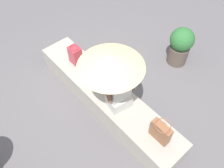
# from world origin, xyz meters

# --- Properties ---
(ground_plane) EXTENTS (14.00, 14.00, 0.00)m
(ground_plane) POSITION_xyz_m (0.00, 0.00, 0.00)
(ground_plane) COLOR #605B5E
(stone_bench) EXTENTS (3.17, 0.61, 0.46)m
(stone_bench) POSITION_xyz_m (0.00, 0.00, 0.23)
(stone_bench) COLOR #A8A093
(stone_bench) RESTS_ON ground
(person_seated) EXTENTS (0.33, 0.49, 0.90)m
(person_seated) POSITION_xyz_m (0.37, -0.04, 0.85)
(person_seated) COLOR beige
(person_seated) RESTS_ON stone_bench
(parasol) EXTENTS (0.93, 0.93, 1.12)m
(parasol) POSITION_xyz_m (0.27, -0.12, 1.45)
(parasol) COLOR #B7B7BC
(parasol) RESTS_ON stone_bench
(handbag_black) EXTENTS (0.21, 0.18, 0.37)m
(handbag_black) POSITION_xyz_m (-0.87, 0.02, 0.63)
(handbag_black) COLOR #B2333D
(handbag_black) RESTS_ON stone_bench
(tote_bag_canvas) EXTENTS (0.31, 0.23, 0.36)m
(tote_bag_canvas) POSITION_xyz_m (1.18, 0.01, 0.64)
(tote_bag_canvas) COLOR brown
(tote_bag_canvas) RESTS_ON stone_bench
(magazine) EXTENTS (0.31, 0.25, 0.01)m
(magazine) POSITION_xyz_m (-0.20, 0.10, 0.46)
(magazine) COLOR gold
(magazine) RESTS_ON stone_bench
(planter_far) EXTENTS (0.48, 0.48, 0.84)m
(planter_far) POSITION_xyz_m (0.12, 1.87, 0.45)
(planter_far) COLOR brown
(planter_far) RESTS_ON ground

